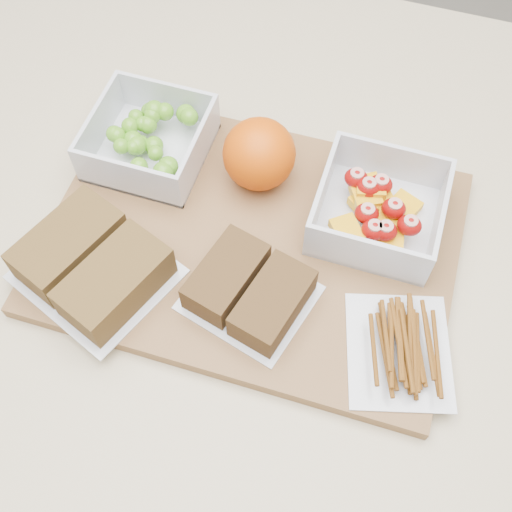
% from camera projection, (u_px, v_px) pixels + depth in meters
% --- Properties ---
extents(ground, '(4.00, 4.00, 0.00)m').
position_uv_depth(ground, '(251.00, 455.00, 1.45)').
color(ground, gray).
rests_on(ground, ground).
extents(counter, '(1.20, 0.90, 0.90)m').
position_uv_depth(counter, '(249.00, 392.00, 1.06)').
color(counter, beige).
rests_on(counter, ground).
extents(cutting_board, '(0.42, 0.31, 0.02)m').
position_uv_depth(cutting_board, '(252.00, 242.00, 0.67)').
color(cutting_board, brown).
rests_on(cutting_board, counter).
extents(grape_container, '(0.12, 0.12, 0.05)m').
position_uv_depth(grape_container, '(150.00, 139.00, 0.70)').
color(grape_container, silver).
rests_on(grape_container, cutting_board).
extents(fruit_container, '(0.13, 0.13, 0.05)m').
position_uv_depth(fruit_container, '(378.00, 211.00, 0.66)').
color(fruit_container, silver).
rests_on(fruit_container, cutting_board).
extents(orange, '(0.08, 0.08, 0.08)m').
position_uv_depth(orange, '(259.00, 154.00, 0.67)').
color(orange, '#E05105').
rests_on(orange, cutting_board).
extents(sandwich_bag_left, '(0.18, 0.17, 0.04)m').
position_uv_depth(sandwich_bag_left, '(92.00, 264.00, 0.63)').
color(sandwich_bag_left, silver).
rests_on(sandwich_bag_left, cutting_board).
extents(sandwich_bag_center, '(0.14, 0.13, 0.04)m').
position_uv_depth(sandwich_bag_center, '(249.00, 290.00, 0.62)').
color(sandwich_bag_center, silver).
rests_on(sandwich_bag_center, cutting_board).
extents(pretzel_bag, '(0.12, 0.14, 0.03)m').
position_uv_depth(pretzel_bag, '(401.00, 346.00, 0.59)').
color(pretzel_bag, silver).
rests_on(pretzel_bag, cutting_board).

